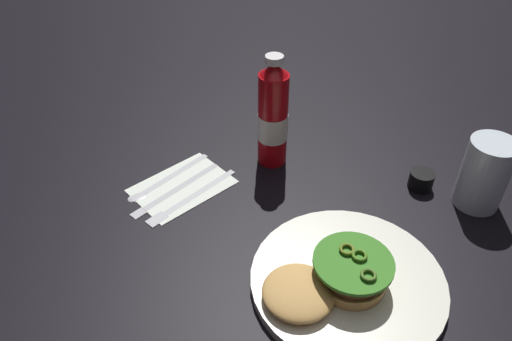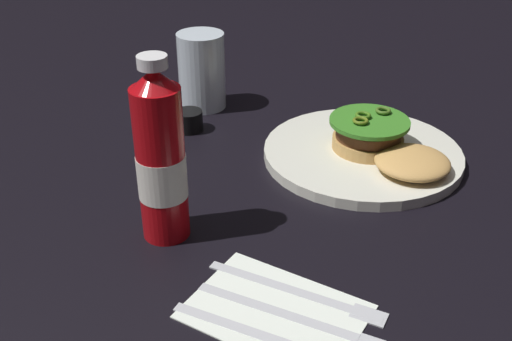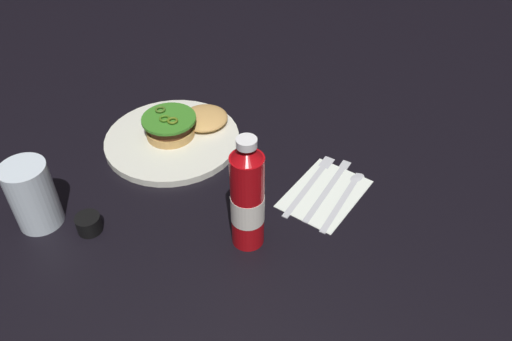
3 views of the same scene
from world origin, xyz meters
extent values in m
plane|color=black|center=(0.00, 0.00, 0.00)|extent=(3.00, 3.00, 0.00)
cylinder|color=silver|center=(0.13, 0.09, 0.01)|extent=(0.29, 0.29, 0.02)
cylinder|color=tan|center=(0.13, 0.09, 0.02)|extent=(0.10, 0.10, 0.02)
cylinder|color=#512D19|center=(0.13, 0.09, 0.04)|extent=(0.10, 0.10, 0.02)
cylinder|color=red|center=(0.13, 0.09, 0.05)|extent=(0.09, 0.09, 0.01)
cylinder|color=#367B22|center=(0.13, 0.09, 0.06)|extent=(0.12, 0.12, 0.01)
torus|color=#576C19|center=(0.13, 0.08, 0.07)|extent=(0.02, 0.02, 0.01)
torus|color=#417219|center=(0.12, 0.09, 0.07)|extent=(0.02, 0.02, 0.01)
torus|color=#41651E|center=(0.13, 0.13, 0.07)|extent=(0.02, 0.02, 0.01)
ellipsoid|color=tan|center=(0.21, 0.08, 0.03)|extent=(0.10, 0.10, 0.03)
cylinder|color=#B00A0F|center=(0.07, -0.23, 0.09)|extent=(0.06, 0.06, 0.19)
cone|color=#B00A0F|center=(0.07, -0.23, 0.20)|extent=(0.05, 0.05, 0.02)
cylinder|color=white|center=(0.07, -0.23, 0.22)|extent=(0.03, 0.03, 0.01)
cylinder|color=white|center=(0.07, -0.23, 0.08)|extent=(0.06, 0.06, 0.05)
cylinder|color=silver|center=(-0.19, 0.05, 0.07)|extent=(0.08, 0.08, 0.13)
cylinder|color=black|center=(-0.13, -0.03, 0.02)|extent=(0.04, 0.04, 0.03)
cube|color=white|center=(0.26, -0.24, 0.00)|extent=(0.20, 0.16, 0.00)
cube|color=silver|center=(0.27, -0.28, 0.00)|extent=(0.18, 0.07, 0.00)
ellipsoid|color=silver|center=(0.34, -0.25, 0.00)|extent=(0.04, 0.03, 0.00)
cube|color=silver|center=(0.26, -0.24, 0.00)|extent=(0.17, 0.07, 0.00)
cube|color=silver|center=(0.33, -0.22, 0.00)|extent=(0.08, 0.04, 0.00)
cube|color=silver|center=(0.25, -0.21, 0.00)|extent=(0.19, 0.07, 0.00)
cube|color=silver|center=(0.33, -0.18, 0.00)|extent=(0.04, 0.03, 0.00)
camera|label=1|loc=(0.47, 0.43, 0.59)|focal=34.20mm
camera|label=2|loc=(0.58, -0.59, 0.44)|focal=43.01mm
camera|label=3|loc=(-0.31, -0.70, 0.68)|focal=35.58mm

